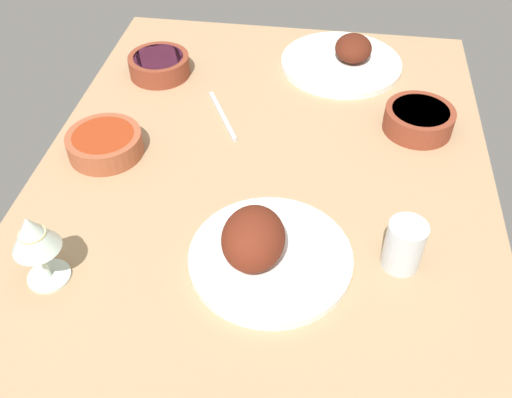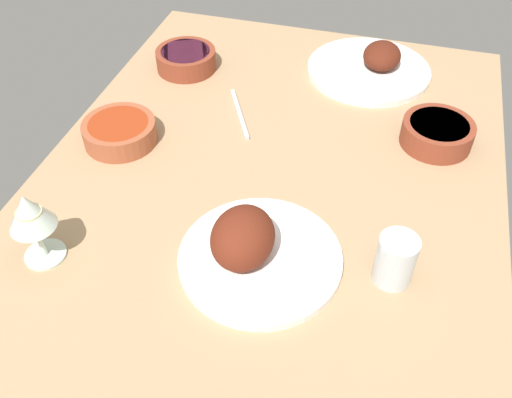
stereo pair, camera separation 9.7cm
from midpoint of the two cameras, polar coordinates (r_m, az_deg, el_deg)
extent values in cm
cube|color=tan|center=(105.16, -2.63, -1.68)|extent=(140.00, 90.00, 4.00)
cylinder|color=white|center=(143.30, 6.70, 13.48)|extent=(29.65, 29.65, 1.60)
ellipsoid|color=#511E11|center=(142.78, 7.92, 14.90)|extent=(10.57, 8.97, 6.04)
cylinder|color=white|center=(94.39, -1.46, -6.13)|extent=(27.59, 27.59, 1.60)
ellipsoid|color=#602314|center=(90.69, -3.34, -4.18)|extent=(12.63, 10.39, 9.03)
cylinder|color=#A35133|center=(119.17, -17.40, 5.27)|extent=(15.16, 15.16, 4.61)
cylinder|color=#9E3314|center=(118.10, -17.58, 5.95)|extent=(12.43, 12.43, 1.00)
cylinder|color=brown|center=(141.23, -11.81, 13.10)|extent=(14.52, 14.52, 4.86)
cylinder|color=#4C192D|center=(140.27, -11.92, 13.77)|extent=(11.90, 11.90, 1.00)
cylinder|color=brown|center=(123.54, 14.07, 7.75)|extent=(14.66, 14.66, 5.07)
cylinder|color=#D6BC70|center=(122.39, 14.24, 8.51)|extent=(12.02, 12.02, 1.00)
cylinder|color=silver|center=(100.43, -22.93, -7.38)|extent=(7.00, 7.00, 0.50)
cylinder|color=silver|center=(97.73, -23.53, -6.00)|extent=(1.00, 1.00, 7.00)
cone|color=silver|center=(93.04, -24.69, -3.32)|extent=(7.60, 7.60, 6.50)
cylinder|color=beige|center=(94.03, -24.43, -3.92)|extent=(4.18, 4.18, 2.80)
cylinder|color=silver|center=(93.26, 11.99, -4.76)|extent=(6.44, 6.44, 9.02)
cube|color=silver|center=(125.39, -5.68, 8.37)|extent=(16.71, 9.29, 0.80)
camera|label=1|loc=(0.05, -92.71, -2.64)|focal=39.31mm
camera|label=2|loc=(0.05, 87.29, 2.64)|focal=39.31mm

